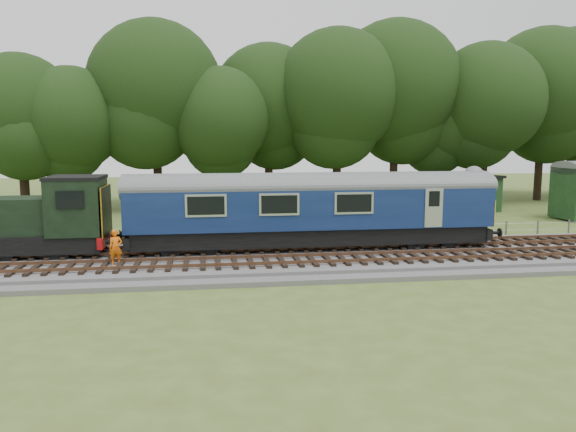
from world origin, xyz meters
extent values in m
plane|color=#495920|center=(0.00, 0.00, 0.00)|extent=(120.00, 120.00, 0.00)
cube|color=#4C4C4F|center=(0.00, 0.00, 0.17)|extent=(70.00, 7.00, 0.35)
cube|color=brown|center=(0.00, 0.68, 0.49)|extent=(66.50, 0.07, 0.14)
cube|color=brown|center=(0.00, 2.12, 0.49)|extent=(66.50, 0.07, 0.14)
cube|color=brown|center=(0.00, -2.32, 0.49)|extent=(66.50, 0.07, 0.14)
cube|color=brown|center=(0.00, -0.88, 0.49)|extent=(66.50, 0.07, 0.14)
cube|color=black|center=(-0.21, 1.40, 1.06)|extent=(17.46, 2.52, 0.85)
cube|color=#0D1F4A|center=(-0.21, 1.40, 2.48)|extent=(18.00, 2.80, 2.05)
cube|color=yellow|center=(8.81, 1.40, 2.11)|extent=(0.06, 2.74, 1.30)
cube|color=black|center=(5.79, 1.40, 0.86)|extent=(2.60, 2.00, 0.55)
cube|color=black|center=(-6.21, 1.40, 0.86)|extent=(2.60, 2.00, 0.55)
cube|color=black|center=(-14.61, 1.40, 1.01)|extent=(8.73, 2.39, 0.85)
cube|color=black|center=(-11.41, 1.40, 2.66)|extent=(2.40, 2.55, 2.60)
cube|color=#A00C0E|center=(-10.23, 1.40, 1.06)|extent=(0.25, 2.60, 0.55)
cube|color=yellow|center=(-10.09, 1.40, 2.46)|extent=(0.06, 2.55, 2.30)
imported|color=#FF670D|center=(-9.33, -1.10, 1.12)|extent=(0.63, 0.47, 1.55)
cube|color=#163117|center=(15.56, 16.12, 1.34)|extent=(4.23, 4.23, 2.67)
cube|color=black|center=(15.56, 16.12, 2.78)|extent=(4.65, 4.65, 0.21)
camera|label=1|loc=(-5.27, -25.87, 5.88)|focal=35.00mm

